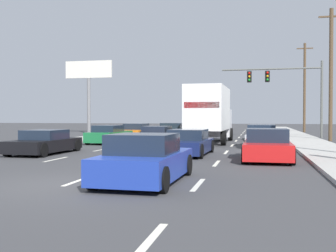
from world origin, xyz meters
The scene contains 19 objects.
ground_plane centered at (0.00, 25.00, 0.00)m, with size 140.00×140.00×0.00m, color #3D3D3F.
sidewalk_right centered at (8.33, 20.00, 0.07)m, with size 2.76×80.00×0.14m, color #B2AFA8.
sidewalk_left centered at (-8.33, 20.00, 0.07)m, with size 2.76×80.00×0.14m, color #B2AFA8.
lane_markings centered at (0.00, 20.71, 0.00)m, with size 6.94×52.00×0.01m.
car_orange centered at (-5.00, 22.59, 0.57)m, with size 2.05×4.55×1.24m.
car_green centered at (-4.91, 15.98, 0.57)m, with size 1.97×4.56×1.23m.
car_black centered at (-5.24, 8.01, 0.53)m, with size 2.04×4.46×1.17m.
car_yellow centered at (-1.84, 22.34, 0.58)m, with size 2.12×4.23×1.30m.
car_maroon centered at (-1.50, 15.93, 0.56)m, with size 1.89×4.38×1.19m.
box_truck centered at (1.78, 17.58, 2.11)m, with size 2.67×8.21×3.78m.
car_navy centered at (1.74, 8.89, 0.55)m, with size 2.08×4.31×1.21m.
car_blue centered at (1.90, 0.83, 0.60)m, with size 2.07×4.14×1.34m.
car_gray centered at (5.32, 22.08, 0.56)m, with size 2.05×4.52×1.22m.
car_silver centered at (5.19, 14.79, 0.61)m, with size 1.96×4.32×1.33m.
car_red centered at (5.34, 7.29, 0.58)m, with size 2.00×4.20×1.31m.
traffic_signal_mast centered at (6.76, 26.52, 4.87)m, with size 8.58×0.69×6.61m.
utility_pole_mid centered at (10.23, 21.73, 5.03)m, with size 1.80×0.28×9.78m.
utility_pole_far centered at (10.25, 38.69, 5.27)m, with size 1.80×0.28×10.26m.
roadside_billboard centered at (-12.52, 29.93, 5.70)m, with size 5.18×0.36×7.73m.
Camera 1 is at (4.92, -9.84, 1.81)m, focal length 42.94 mm.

